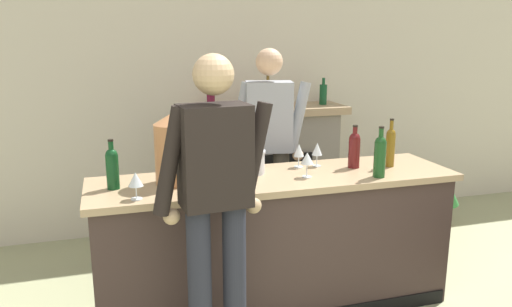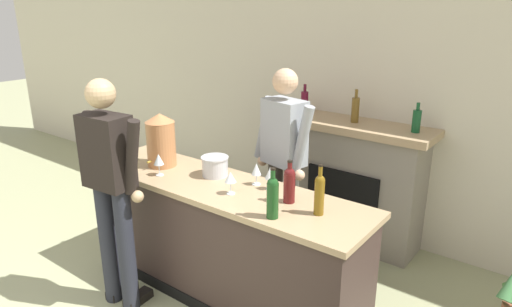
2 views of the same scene
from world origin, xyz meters
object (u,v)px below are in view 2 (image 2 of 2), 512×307
Objects in this scene: wine_bottle_rose_blush at (289,183)px; person_customer at (111,187)px; wine_glass_near_bucket at (270,174)px; wine_glass_front_right at (159,160)px; wine_bottle_chardonnay_pale at (132,142)px; wine_glass_front_left at (256,170)px; copper_dispenser at (161,140)px; wine_glass_back_row at (117,154)px; ice_bucket_steel at (215,166)px; wine_bottle_port_short at (319,193)px; fireplace_stone at (352,182)px; person_bartender at (283,163)px; wine_glass_by_dispenser at (230,178)px; wine_bottle_burgundy_dark at (273,196)px.

person_customer is at bearing -150.89° from wine_bottle_rose_blush.
wine_glass_front_right is at bearing -161.00° from wine_glass_near_bucket.
wine_bottle_rose_blush is 1.65m from wine_bottle_chardonnay_pale.
wine_glass_front_left is 0.80m from wine_glass_front_right.
copper_dispenser is 2.64× the size of wine_glass_front_left.
wine_glass_back_row is 0.42m from wine_glass_front_right.
ice_bucket_steel is 1.02m from wine_bottle_port_short.
ice_bucket_steel is 1.26× the size of wine_glass_near_bucket.
person_bartender is (-0.27, -0.82, 0.37)m from fireplace_stone.
wine_bottle_chardonnay_pale reaches higher than wine_glass_front_right.
wine_glass_front_left reaches higher than wine_glass_by_dispenser.
ice_bucket_steel is 0.38m from wine_glass_front_left.
wine_glass_near_bucket reaches higher than ice_bucket_steel.
wine_bottle_rose_blush is 1.78× the size of wine_glass_front_left.
fireplace_stone reaches higher than ice_bucket_steel.
wine_bottle_port_short reaches higher than wine_glass_front_left.
fireplace_stone reaches higher than wine_glass_front_left.
copper_dispenser is at bearing -178.97° from wine_bottle_rose_blush.
copper_dispenser is 1.33× the size of wine_bottle_burgundy_dark.
fireplace_stone reaches higher than wine_glass_near_bucket.
person_bartender is at bearing 59.33° from ice_bucket_steel.
copper_dispenser is 0.39m from wine_bottle_chardonnay_pale.
wine_glass_front_left is 0.26m from wine_glass_by_dispenser.
fireplace_stone is 8.89× the size of wine_glass_front_left.
wine_bottle_rose_blush is at bearing -52.96° from person_bartender.
person_bartender is 1.00m from wine_bottle_burgundy_dark.
fireplace_stone is at bearing 59.67° from wine_glass_front_right.
copper_dispenser is at bearing 169.51° from wine_bottle_burgundy_dark.
wine_bottle_chardonnay_pale is 1.83× the size of wine_glass_by_dispenser.
wine_glass_back_row is at bearing -64.00° from wine_bottle_chardonnay_pale.
ice_bucket_steel is at bearing 148.57° from wine_glass_by_dispenser.
wine_glass_back_row is (0.12, -0.25, -0.02)m from wine_bottle_chardonnay_pale.
wine_glass_by_dispenser is at bearing -98.86° from fireplace_stone.
wine_bottle_chardonnay_pale reaches higher than wine_glass_front_left.
wine_bottle_chardonnay_pale reaches higher than wine_glass_near_bucket.
ice_bucket_steel is (0.52, 0.09, -0.15)m from copper_dispenser.
wine_bottle_burgundy_dark is at bearing -10.49° from copper_dispenser.
person_bartender reaches higher than wine_bottle_chardonnay_pale.
ice_bucket_steel is 0.85m from wine_glass_back_row.
wine_bottle_rose_blush is (1.14, 0.64, 0.10)m from person_customer.
wine_bottle_burgundy_dark reaches higher than wine_bottle_chardonnay_pale.
wine_glass_back_row is (-0.39, 0.35, 0.08)m from person_customer.
person_bartender is at bearing 119.85° from wine_bottle_burgundy_dark.
copper_dispenser is at bearing -170.02° from ice_bucket_steel.
person_bartender is 10.55× the size of wine_glass_by_dispenser.
wine_bottle_rose_blush is 0.26m from wine_glass_near_bucket.
person_customer is 11.12× the size of wine_glass_back_row.
fireplace_stone is at bearing 51.36° from wine_glass_back_row.
fireplace_stone reaches higher than wine_bottle_port_short.
wine_glass_by_dispenser is at bearing -99.18° from wine_glass_front_left.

